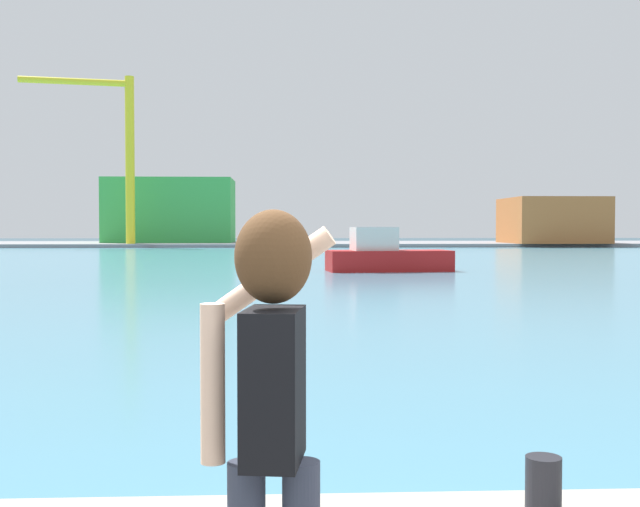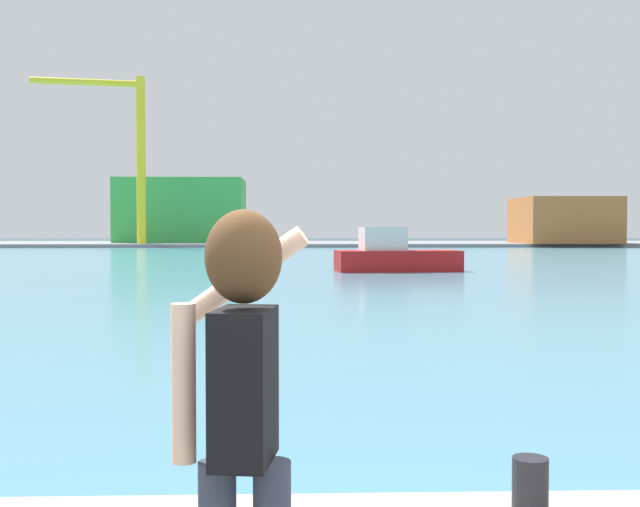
{
  "view_description": "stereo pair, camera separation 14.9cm",
  "coord_description": "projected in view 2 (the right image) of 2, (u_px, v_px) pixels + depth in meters",
  "views": [
    {
      "loc": [
        -0.52,
        -2.91,
        2.16
      ],
      "look_at": [
        -0.04,
        7.11,
        1.84
      ],
      "focal_mm": 44.32,
      "sensor_mm": 36.0,
      "label": 1
    },
    {
      "loc": [
        -0.37,
        -2.91,
        2.16
      ],
      "look_at": [
        -0.04,
        7.11,
        1.84
      ],
      "focal_mm": 44.32,
      "sensor_mm": 36.0,
      "label": 2
    }
  ],
  "objects": [
    {
      "name": "harbor_bollard",
      "position": [
        530.0,
        487.0,
        4.58
      ],
      "size": [
        0.21,
        0.21,
        0.34
      ],
      "primitive_type": "cylinder",
      "color": "black",
      "rests_on": "quay_promenade"
    },
    {
      "name": "warehouse_right",
      "position": [
        564.0,
        220.0,
        90.14
      ],
      "size": [
        10.26,
        10.38,
        5.18
      ],
      "primitive_type": "cube",
      "color": "#B26633",
      "rests_on": "far_shore_dock"
    },
    {
      "name": "ground_plane",
      "position": [
        299.0,
        260.0,
        52.94
      ],
      "size": [
        220.0,
        220.0,
        0.0
      ],
      "primitive_type": "plane",
      "color": "#334751"
    },
    {
      "name": "port_crane",
      "position": [
        128.0,
        142.0,
        86.02
      ],
      "size": [
        11.81,
        3.0,
        18.23
      ],
      "color": "yellow",
      "rests_on": "far_shore_dock"
    },
    {
      "name": "boat_moored",
      "position": [
        394.0,
        256.0,
        38.81
      ],
      "size": [
        6.22,
        2.97,
        2.17
      ],
      "rotation": [
        0.0,
        0.0,
        0.1
      ],
      "color": "#B21919",
      "rests_on": "harbor_water"
    },
    {
      "name": "warehouse_left",
      "position": [
        182.0,
        211.0,
        95.75
      ],
      "size": [
        15.01,
        9.65,
        7.63
      ],
      "primitive_type": "cube",
      "color": "green",
      "rests_on": "far_shore_dock"
    },
    {
      "name": "harbor_water",
      "position": [
        299.0,
        259.0,
        54.93
      ],
      "size": [
        140.0,
        100.0,
        0.02
      ],
      "primitive_type": "cube",
      "color": "teal",
      "rests_on": "ground_plane"
    },
    {
      "name": "far_shore_dock",
      "position": [
        297.0,
        244.0,
        94.88
      ],
      "size": [
        140.0,
        20.0,
        0.4
      ],
      "primitive_type": "cube",
      "color": "gray",
      "rests_on": "ground_plane"
    },
    {
      "name": "person_photographer",
      "position": [
        242.0,
        395.0,
        2.87
      ],
      "size": [
        0.53,
        0.56,
        1.74
      ],
      "rotation": [
        0.0,
        0.0,
        1.43
      ],
      "color": "#2D3342",
      "rests_on": "quay_promenade"
    }
  ]
}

